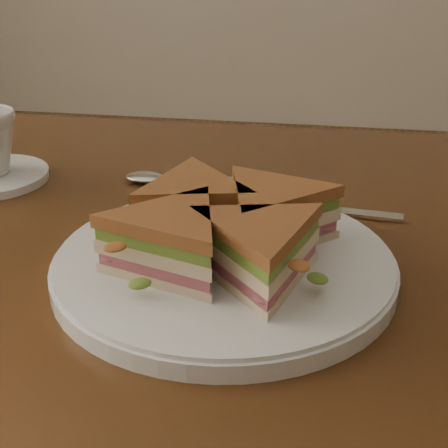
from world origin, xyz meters
name	(u,v)px	position (x,y,z in m)	size (l,w,h in m)	color
table	(222,316)	(0.00, 0.00, 0.65)	(1.20, 0.80, 0.75)	#321A0B
plate	(224,266)	(0.02, -0.08, 0.76)	(0.31, 0.31, 0.02)	silver
sandwich_wedges	(224,229)	(0.02, -0.08, 0.80)	(0.26, 0.26, 0.06)	beige
crisps_mound	(224,233)	(0.02, -0.08, 0.79)	(0.09, 0.09, 0.05)	#B55C17
spoon	(163,178)	(-0.10, 0.14, 0.75)	(0.18, 0.05, 0.01)	silver
knife	(298,208)	(0.07, 0.08, 0.75)	(0.22, 0.03, 0.00)	silver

